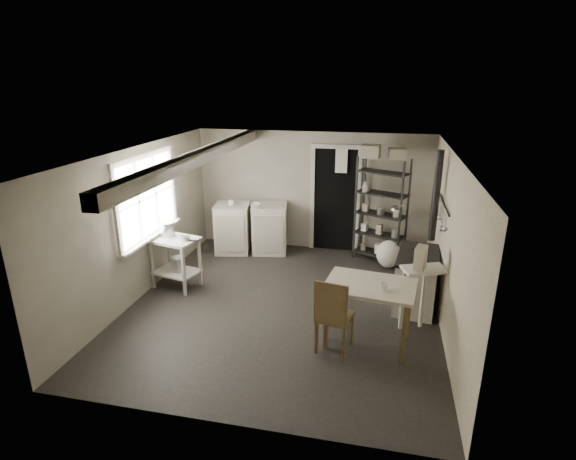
% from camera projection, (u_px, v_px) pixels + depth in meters
% --- Properties ---
extents(floor, '(5.00, 5.00, 0.00)m').
position_uv_depth(floor, '(284.00, 305.00, 6.77)').
color(floor, black).
rests_on(floor, ground).
extents(ceiling, '(5.00, 5.00, 0.00)m').
position_uv_depth(ceiling, '(283.00, 153.00, 6.02)').
color(ceiling, beige).
rests_on(ceiling, wall_back).
extents(wall_back, '(4.50, 0.02, 2.30)m').
position_uv_depth(wall_back, '(312.00, 192.00, 8.70)').
color(wall_back, '#A9A290').
rests_on(wall_back, ground).
extents(wall_front, '(4.50, 0.02, 2.30)m').
position_uv_depth(wall_front, '(223.00, 322.00, 4.08)').
color(wall_front, '#A9A290').
rests_on(wall_front, ground).
extents(wall_left, '(0.02, 5.00, 2.30)m').
position_uv_depth(wall_left, '(140.00, 223.00, 6.85)').
color(wall_left, '#A9A290').
rests_on(wall_left, ground).
extents(wall_right, '(0.02, 5.00, 2.30)m').
position_uv_depth(wall_right, '(449.00, 245.00, 5.94)').
color(wall_right, '#A9A290').
rests_on(wall_right, ground).
extents(window, '(0.12, 1.76, 1.28)m').
position_uv_depth(window, '(146.00, 198.00, 6.91)').
color(window, beige).
rests_on(window, wall_left).
extents(doorway, '(0.96, 0.10, 2.08)m').
position_uv_depth(doorway, '(335.00, 201.00, 8.63)').
color(doorway, beige).
rests_on(doorway, ground).
extents(ceiling_beam, '(0.18, 5.00, 0.18)m').
position_uv_depth(ceiling_beam, '(200.00, 157.00, 6.29)').
color(ceiling_beam, beige).
rests_on(ceiling_beam, ceiling).
extents(wallpaper_panel, '(0.01, 5.00, 2.30)m').
position_uv_depth(wallpaper_panel, '(448.00, 245.00, 5.94)').
color(wallpaper_panel, beige).
rests_on(wallpaper_panel, wall_right).
extents(utensil_rail, '(0.06, 1.20, 0.44)m').
position_uv_depth(utensil_rail, '(443.00, 204.00, 6.38)').
color(utensil_rail, silver).
rests_on(utensil_rail, wall_right).
extents(prep_table, '(0.83, 0.68, 0.84)m').
position_uv_depth(prep_table, '(176.00, 264.00, 7.25)').
color(prep_table, beige).
rests_on(prep_table, ground).
extents(stockpot, '(0.24, 0.24, 0.25)m').
position_uv_depth(stockpot, '(167.00, 230.00, 7.19)').
color(stockpot, silver).
rests_on(stockpot, prep_table).
extents(saucepan, '(0.19, 0.19, 0.10)m').
position_uv_depth(saucepan, '(184.00, 240.00, 7.01)').
color(saucepan, silver).
rests_on(saucepan, prep_table).
extents(bucket, '(0.29, 0.29, 0.26)m').
position_uv_depth(bucket, '(178.00, 264.00, 7.26)').
color(bucket, silver).
rests_on(bucket, prep_table).
extents(base_cabinets, '(1.53, 0.88, 0.95)m').
position_uv_depth(base_cabinets, '(251.00, 229.00, 8.71)').
color(base_cabinets, beige).
rests_on(base_cabinets, ground).
extents(mixing_bowl, '(0.28, 0.28, 0.07)m').
position_uv_depth(mixing_bowl, '(255.00, 206.00, 8.46)').
color(mixing_bowl, white).
rests_on(mixing_bowl, base_cabinets).
extents(counter_cup, '(0.14, 0.14, 0.09)m').
position_uv_depth(counter_cup, '(231.00, 204.00, 8.53)').
color(counter_cup, white).
rests_on(counter_cup, base_cabinets).
extents(shelf_rack, '(0.98, 0.70, 1.93)m').
position_uv_depth(shelf_rack, '(381.00, 211.00, 8.13)').
color(shelf_rack, black).
rests_on(shelf_rack, ground).
extents(shelf_jar, '(0.09, 0.09, 0.19)m').
position_uv_depth(shelf_jar, '(365.00, 188.00, 8.08)').
color(shelf_jar, white).
rests_on(shelf_jar, shelf_rack).
extents(storage_box_a, '(0.35, 0.32, 0.22)m').
position_uv_depth(storage_box_a, '(371.00, 153.00, 7.78)').
color(storage_box_a, beige).
rests_on(storage_box_a, shelf_rack).
extents(storage_box_b, '(0.31, 0.29, 0.18)m').
position_uv_depth(storage_box_b, '(397.00, 155.00, 7.70)').
color(storage_box_b, beige).
rests_on(storage_box_b, shelf_rack).
extents(stove, '(0.70, 1.11, 0.82)m').
position_uv_depth(stove, '(417.00, 278.00, 6.64)').
color(stove, beige).
rests_on(stove, ground).
extents(stovepipe, '(0.13, 0.13, 1.39)m').
position_uv_depth(stovepipe, '(436.00, 196.00, 6.64)').
color(stovepipe, black).
rests_on(stovepipe, stove).
extents(side_ledge, '(0.65, 0.50, 0.88)m').
position_uv_depth(side_ledge, '(421.00, 299.00, 6.05)').
color(side_ledge, beige).
rests_on(side_ledge, ground).
extents(oats_box, '(0.18, 0.24, 0.31)m').
position_uv_depth(oats_box, '(420.00, 260.00, 5.83)').
color(oats_box, beige).
rests_on(oats_box, side_ledge).
extents(work_table, '(1.19, 0.90, 0.83)m').
position_uv_depth(work_table, '(368.00, 316.00, 5.70)').
color(work_table, beige).
rests_on(work_table, ground).
extents(table_cup, '(0.12, 0.12, 0.09)m').
position_uv_depth(table_cup, '(383.00, 292.00, 5.42)').
color(table_cup, white).
rests_on(table_cup, work_table).
extents(chair, '(0.48, 0.50, 1.00)m').
position_uv_depth(chair, '(335.00, 315.00, 5.53)').
color(chair, brown).
rests_on(chair, ground).
extents(flour_sack, '(0.44, 0.38, 0.51)m').
position_uv_depth(flour_sack, '(388.00, 255.00, 8.03)').
color(flour_sack, white).
rests_on(flour_sack, ground).
extents(floor_crock, '(0.14, 0.14, 0.15)m').
position_uv_depth(floor_crock, '(401.00, 308.00, 6.53)').
color(floor_crock, white).
rests_on(floor_crock, ground).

